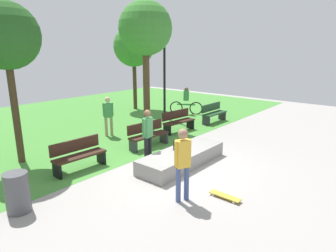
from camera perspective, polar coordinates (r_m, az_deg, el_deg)
ground_plane at (r=9.11m, az=1.28°, el=-7.87°), size 28.00×28.00×0.00m
grass_lawn at (r=14.89m, az=-22.37°, el=0.03°), size 26.60×12.71×0.01m
concrete_ledge at (r=9.20m, az=2.75°, el=-6.15°), size 3.17×1.07×0.45m
backpack_on_ledge at (r=9.12m, az=2.08°, el=-3.77°), size 0.26×0.32×0.32m
skater_performing_trick at (r=6.79m, az=2.88°, el=-6.50°), size 0.40×0.31×1.77m
skater_watching at (r=9.20m, az=-3.98°, el=-1.14°), size 0.42×0.26×1.70m
skateboard_by_ledge at (r=7.41m, az=11.00°, el=-13.20°), size 0.21×0.80×0.08m
park_bench_near_path at (r=12.77m, az=1.96°, el=1.05°), size 1.64×0.62×0.91m
park_bench_far_right at (r=9.12m, az=-16.98°, el=-5.28°), size 1.62×0.54×0.91m
park_bench_far_left at (r=14.55m, az=8.81°, el=2.59°), size 1.61×0.49×0.91m
park_bench_near_lamppost at (r=10.75m, az=-3.94°, el=-1.61°), size 1.64×0.63×0.91m
tree_slender_maple at (r=12.80m, az=-4.41°, el=18.13°), size 2.23×2.23×5.45m
tree_tall_oak at (r=17.52m, az=-6.67°, el=15.05°), size 2.32×2.32×4.81m
tree_broad_elm at (r=9.98m, az=-29.05°, el=14.87°), size 1.97×1.97×4.86m
lamp_post at (r=14.85m, az=-0.70°, el=11.75°), size 0.28×0.28×4.52m
trash_bin at (r=7.37m, az=-27.22°, el=-11.42°), size 0.52×0.52×0.91m
pedestrian_with_backpack at (r=12.25m, az=-11.56°, el=2.53°), size 0.43×0.44×1.63m
cyclist_on_bicycle at (r=16.24m, az=3.54°, el=4.55°), size 0.96×1.61×1.52m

